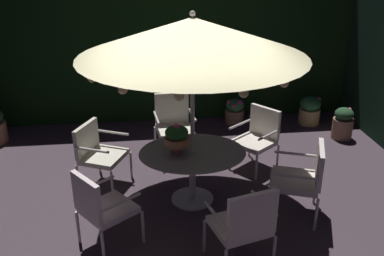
{
  "coord_description": "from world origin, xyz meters",
  "views": [
    {
      "loc": [
        -0.52,
        -4.81,
        3.3
      ],
      "look_at": [
        0.09,
        0.3,
        1.07
      ],
      "focal_mm": 39.96,
      "sensor_mm": 36.0,
      "label": 1
    }
  ],
  "objects_px": {
    "patio_chair_north": "(101,205)",
    "potted_plant_back_right": "(235,111)",
    "patio_dining_table": "(192,162)",
    "patio_chair_east": "(303,175)",
    "potted_plant_back_left": "(310,110)",
    "patio_chair_northeast": "(244,223)",
    "centerpiece_planter": "(177,137)",
    "potted_plant_right_near": "(343,123)",
    "patio_chair_southwest": "(97,150)",
    "patio_chair_south": "(174,121)",
    "patio_umbrella": "(193,37)",
    "patio_chair_southeast": "(258,135)"
  },
  "relations": [
    {
      "from": "patio_chair_east",
      "to": "patio_dining_table",
      "type": "bearing_deg",
      "value": 159.21
    },
    {
      "from": "centerpiece_planter",
      "to": "patio_chair_southwest",
      "type": "distance_m",
      "value": 1.35
    },
    {
      "from": "patio_chair_southwest",
      "to": "patio_umbrella",
      "type": "bearing_deg",
      "value": -24.59
    },
    {
      "from": "patio_chair_north",
      "to": "patio_chair_south",
      "type": "bearing_deg",
      "value": 66.41
    },
    {
      "from": "potted_plant_right_near",
      "to": "patio_chair_north",
      "type": "bearing_deg",
      "value": -147.74
    },
    {
      "from": "centerpiece_planter",
      "to": "patio_chair_southwest",
      "type": "bearing_deg",
      "value": 149.71
    },
    {
      "from": "patio_dining_table",
      "to": "patio_chair_north",
      "type": "bearing_deg",
      "value": -142.82
    },
    {
      "from": "patio_umbrella",
      "to": "potted_plant_back_left",
      "type": "bearing_deg",
      "value": 43.18
    },
    {
      "from": "patio_umbrella",
      "to": "potted_plant_back_left",
      "type": "height_order",
      "value": "patio_umbrella"
    },
    {
      "from": "patio_chair_northeast",
      "to": "potted_plant_right_near",
      "type": "height_order",
      "value": "patio_chair_northeast"
    },
    {
      "from": "potted_plant_back_left",
      "to": "patio_chair_southwest",
      "type": "bearing_deg",
      "value": -154.67
    },
    {
      "from": "patio_chair_northeast",
      "to": "potted_plant_back_left",
      "type": "bearing_deg",
      "value": 59.9
    },
    {
      "from": "patio_umbrella",
      "to": "patio_chair_east",
      "type": "bearing_deg",
      "value": -20.79
    },
    {
      "from": "patio_chair_east",
      "to": "potted_plant_back_left",
      "type": "distance_m",
      "value": 3.26
    },
    {
      "from": "centerpiece_planter",
      "to": "potted_plant_right_near",
      "type": "bearing_deg",
      "value": 29.09
    },
    {
      "from": "centerpiece_planter",
      "to": "patio_chair_southwest",
      "type": "xyz_separation_m",
      "value": [
        -1.1,
        0.64,
        -0.45
      ]
    },
    {
      "from": "patio_chair_southwest",
      "to": "potted_plant_right_near",
      "type": "relative_size",
      "value": 1.59
    },
    {
      "from": "patio_chair_north",
      "to": "potted_plant_right_near",
      "type": "height_order",
      "value": "patio_chair_north"
    },
    {
      "from": "patio_dining_table",
      "to": "patio_chair_south",
      "type": "xyz_separation_m",
      "value": [
        -0.14,
        1.45,
        0.0
      ]
    },
    {
      "from": "patio_dining_table",
      "to": "patio_chair_southeast",
      "type": "height_order",
      "value": "patio_chair_southeast"
    },
    {
      "from": "patio_chair_east",
      "to": "potted_plant_back_right",
      "type": "relative_size",
      "value": 1.97
    },
    {
      "from": "patio_umbrella",
      "to": "patio_chair_south",
      "type": "relative_size",
      "value": 2.7
    },
    {
      "from": "potted_plant_back_left",
      "to": "patio_dining_table",
      "type": "bearing_deg",
      "value": -136.82
    },
    {
      "from": "centerpiece_planter",
      "to": "potted_plant_back_left",
      "type": "height_order",
      "value": "centerpiece_planter"
    },
    {
      "from": "patio_chair_northeast",
      "to": "potted_plant_right_near",
      "type": "distance_m",
      "value": 4.07
    },
    {
      "from": "patio_dining_table",
      "to": "potted_plant_back_right",
      "type": "bearing_deg",
      "value": 66.44
    },
    {
      "from": "patio_dining_table",
      "to": "patio_chair_northeast",
      "type": "height_order",
      "value": "patio_chair_northeast"
    },
    {
      "from": "patio_umbrella",
      "to": "patio_chair_southeast",
      "type": "height_order",
      "value": "patio_umbrella"
    },
    {
      "from": "patio_umbrella",
      "to": "patio_chair_east",
      "type": "relative_size",
      "value": 2.81
    },
    {
      "from": "patio_chair_northeast",
      "to": "patio_chair_southeast",
      "type": "height_order",
      "value": "patio_chair_northeast"
    },
    {
      "from": "patio_chair_northeast",
      "to": "patio_chair_east",
      "type": "relative_size",
      "value": 1.02
    },
    {
      "from": "patio_chair_south",
      "to": "potted_plant_right_near",
      "type": "xyz_separation_m",
      "value": [
        3.11,
        0.28,
        -0.31
      ]
    },
    {
      "from": "patio_chair_southwest",
      "to": "potted_plant_back_left",
      "type": "relative_size",
      "value": 1.68
    },
    {
      "from": "patio_chair_south",
      "to": "patio_chair_east",
      "type": "bearing_deg",
      "value": -52.65
    },
    {
      "from": "patio_umbrella",
      "to": "patio_chair_northeast",
      "type": "bearing_deg",
      "value": -74.64
    },
    {
      "from": "patio_chair_northeast",
      "to": "patio_dining_table",
      "type": "bearing_deg",
      "value": 105.36
    },
    {
      "from": "patio_chair_southwest",
      "to": "potted_plant_back_left",
      "type": "xyz_separation_m",
      "value": [
        3.95,
        1.87,
        -0.27
      ]
    },
    {
      "from": "patio_chair_east",
      "to": "patio_chair_southwest",
      "type": "distance_m",
      "value": 2.9
    },
    {
      "from": "patio_chair_northeast",
      "to": "patio_chair_east",
      "type": "xyz_separation_m",
      "value": [
        0.98,
        0.89,
        0.0
      ]
    },
    {
      "from": "patio_chair_northeast",
      "to": "patio_chair_east",
      "type": "height_order",
      "value": "patio_chair_northeast"
    },
    {
      "from": "patio_chair_north",
      "to": "potted_plant_back_right",
      "type": "relative_size",
      "value": 1.94
    },
    {
      "from": "patio_chair_southwest",
      "to": "patio_chair_south",
      "type": "bearing_deg",
      "value": 35.85
    },
    {
      "from": "centerpiece_planter",
      "to": "patio_chair_north",
      "type": "distance_m",
      "value": 1.33
    },
    {
      "from": "patio_chair_northeast",
      "to": "patio_chair_east",
      "type": "distance_m",
      "value": 1.32
    },
    {
      "from": "patio_chair_southeast",
      "to": "potted_plant_back_right",
      "type": "bearing_deg",
      "value": 89.24
    },
    {
      "from": "patio_dining_table",
      "to": "centerpiece_planter",
      "type": "bearing_deg",
      "value": -168.59
    },
    {
      "from": "patio_chair_south",
      "to": "potted_plant_back_right",
      "type": "relative_size",
      "value": 2.04
    },
    {
      "from": "centerpiece_planter",
      "to": "patio_chair_east",
      "type": "bearing_deg",
      "value": -16.78
    },
    {
      "from": "centerpiece_planter",
      "to": "potted_plant_back_right",
      "type": "height_order",
      "value": "centerpiece_planter"
    },
    {
      "from": "centerpiece_planter",
      "to": "potted_plant_right_near",
      "type": "height_order",
      "value": "centerpiece_planter"
    }
  ]
}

